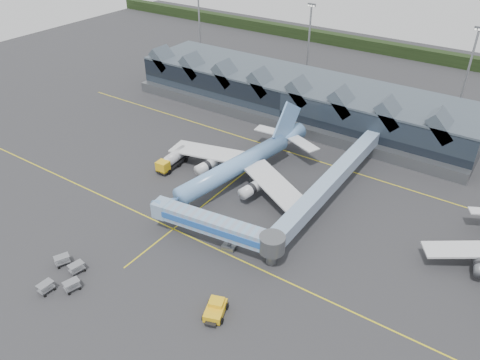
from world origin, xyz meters
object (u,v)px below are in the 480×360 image
Objects in this scene: pushback_tug at (215,309)px; fuel_truck at (173,159)px; main_airliner at (240,164)px; jet_bridge at (224,229)px.

fuel_truck is at bearing 118.99° from pushback_tug.
main_airliner is 15.54m from fuel_truck.
main_airliner is at bearing 109.62° from jet_bridge.
fuel_truck is 1.91× the size of pushback_tug.
pushback_tug is at bearing -52.48° from main_airliner.
pushback_tug is (16.87, -31.01, -2.97)m from main_airliner.
main_airliner is at bearing 7.48° from fuel_truck.
fuel_truck is at bearing 140.46° from jet_bridge.
main_airliner is 20.80m from jet_bridge.
fuel_truck is at bearing -159.47° from main_airliner.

